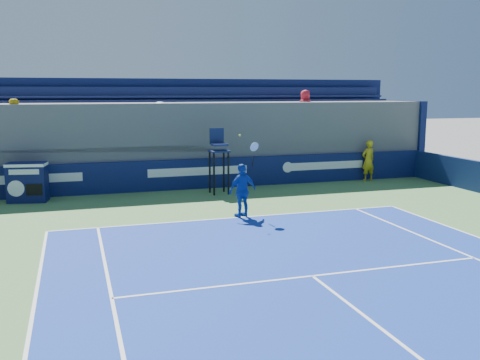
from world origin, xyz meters
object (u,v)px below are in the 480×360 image
object	(u,v)px
match_clock	(27,181)
ball_person	(368,161)
tennis_player	(242,190)
umpire_chair	(219,154)

from	to	relation	value
match_clock	ball_person	bearing A→B (deg)	1.68
ball_person	tennis_player	size ratio (longest dim) A/B	0.68
match_clock	umpire_chair	bearing A→B (deg)	-4.28
umpire_chair	tennis_player	bearing A→B (deg)	-94.48
match_clock	tennis_player	bearing A→B (deg)	-34.37
ball_person	tennis_player	distance (m)	8.70
ball_person	tennis_player	xyz separation A→B (m)	(-7.24, -4.83, -0.04)
umpire_chair	tennis_player	distance (m)	3.99
match_clock	umpire_chair	xyz separation A→B (m)	(6.79, -0.51, 0.79)
umpire_chair	ball_person	bearing A→B (deg)	7.49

